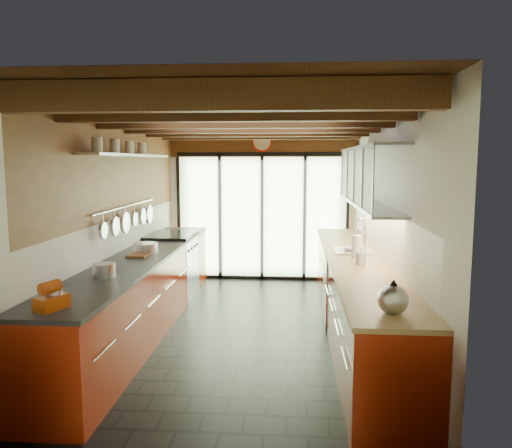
# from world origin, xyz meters

# --- Properties ---
(ground) EXTENTS (5.50, 5.50, 0.00)m
(ground) POSITION_xyz_m (0.00, 0.00, 0.00)
(ground) COLOR black
(ground) RESTS_ON ground
(room_shell) EXTENTS (5.50, 5.50, 5.50)m
(room_shell) POSITION_xyz_m (0.00, 0.00, 1.65)
(room_shell) COLOR silver
(room_shell) RESTS_ON ground
(ceiling_beams) EXTENTS (3.14, 5.06, 4.90)m
(ceiling_beams) POSITION_xyz_m (-0.00, 0.38, 2.46)
(ceiling_beams) COLOR #593316
(ceiling_beams) RESTS_ON ground
(glass_door) EXTENTS (2.95, 0.10, 2.90)m
(glass_door) POSITION_xyz_m (0.00, 2.69, 1.66)
(glass_door) COLOR #C6EAAD
(glass_door) RESTS_ON ground
(left_counter) EXTENTS (0.68, 5.00, 0.92)m
(left_counter) POSITION_xyz_m (-1.28, 0.00, 0.46)
(left_counter) COLOR #97240D
(left_counter) RESTS_ON ground
(range_stove) EXTENTS (0.66, 0.90, 0.97)m
(range_stove) POSITION_xyz_m (-1.28, 1.45, 0.47)
(range_stove) COLOR silver
(range_stove) RESTS_ON ground
(right_counter) EXTENTS (0.68, 5.00, 0.92)m
(right_counter) POSITION_xyz_m (1.27, 0.00, 0.46)
(right_counter) COLOR #97240D
(right_counter) RESTS_ON ground
(sink_assembly) EXTENTS (0.45, 0.52, 0.43)m
(sink_assembly) POSITION_xyz_m (1.29, 0.40, 0.96)
(sink_assembly) COLOR silver
(sink_assembly) RESTS_ON right_counter
(upper_cabinets_right) EXTENTS (0.34, 3.00, 3.00)m
(upper_cabinets_right) POSITION_xyz_m (1.43, 0.30, 1.85)
(upper_cabinets_right) COLOR silver
(upper_cabinets_right) RESTS_ON ground
(left_wall_fixtures) EXTENTS (0.28, 2.60, 0.96)m
(left_wall_fixtures) POSITION_xyz_m (-1.47, 0.25, 1.80)
(left_wall_fixtures) COLOR silver
(left_wall_fixtures) RESTS_ON ground
(stand_mixer) EXTENTS (0.22, 0.28, 0.22)m
(stand_mixer) POSITION_xyz_m (-1.27, -2.23, 1.01)
(stand_mixer) COLOR #B9440E
(stand_mixer) RESTS_ON left_counter
(pot_large) EXTENTS (0.27, 0.27, 0.14)m
(pot_large) POSITION_xyz_m (-1.27, -1.20, 0.99)
(pot_large) COLOR silver
(pot_large) RESTS_ON left_counter
(pot_small) EXTENTS (0.38, 0.38, 0.11)m
(pot_small) POSITION_xyz_m (-1.27, 0.15, 0.98)
(pot_small) COLOR silver
(pot_small) RESTS_ON left_counter
(cutting_board) EXTENTS (0.24, 0.32, 0.03)m
(cutting_board) POSITION_xyz_m (-1.27, -0.11, 0.93)
(cutting_board) COLOR brown
(cutting_board) RESTS_ON left_counter
(kettle) EXTENTS (0.29, 0.31, 0.27)m
(kettle) POSITION_xyz_m (1.27, -2.15, 1.04)
(kettle) COLOR silver
(kettle) RESTS_ON right_counter
(paper_towel) EXTENTS (0.12, 0.12, 0.31)m
(paper_towel) POSITION_xyz_m (1.27, 0.01, 1.05)
(paper_towel) COLOR white
(paper_towel) RESTS_ON right_counter
(soap_bottle) EXTENTS (0.11, 0.11, 0.19)m
(soap_bottle) POSITION_xyz_m (1.27, -0.40, 1.01)
(soap_bottle) COLOR silver
(soap_bottle) RESTS_ON right_counter
(bowl) EXTENTS (0.26, 0.26, 0.06)m
(bowl) POSITION_xyz_m (1.27, 0.40, 0.95)
(bowl) COLOR silver
(bowl) RESTS_ON right_counter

